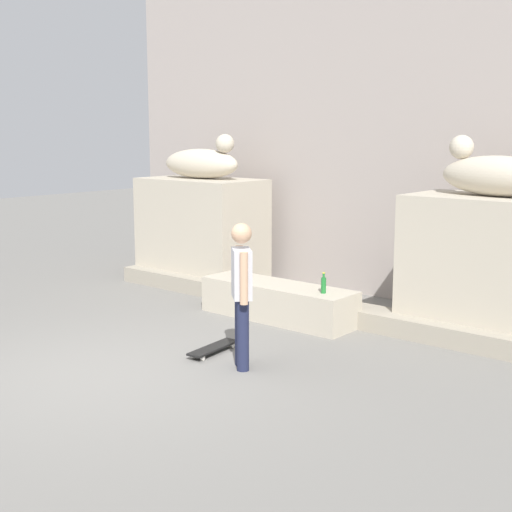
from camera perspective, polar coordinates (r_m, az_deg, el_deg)
ground_plane at (r=8.12m, az=-12.39°, el=-9.41°), size 40.00×40.00×0.00m
facade_wall at (r=11.88m, az=9.30°, el=10.54°), size 10.23×0.60×5.60m
pedestal_left at (r=12.63m, az=-4.40°, el=2.06°), size 2.19×1.26×1.85m
pedestal_right at (r=9.70m, az=18.51°, el=-0.87°), size 2.19×1.26×1.85m
statue_reclining_left at (r=12.49m, az=-4.35°, el=7.54°), size 1.63×0.65×0.78m
statue_reclining_right at (r=9.58m, az=18.73°, el=6.27°), size 1.67×0.81×0.78m
ledge_block at (r=10.17m, az=1.78°, el=-3.69°), size 2.38×0.70×0.52m
skater at (r=7.95m, az=-1.16°, el=-2.68°), size 0.42×0.39×1.67m
skateboard at (r=8.71m, az=-3.46°, el=-7.40°), size 0.29×0.82×0.08m
bottle_brown at (r=10.74m, az=-1.64°, el=-0.80°), size 0.06×0.06×0.32m
bottle_green at (r=9.56m, az=5.47°, el=-2.32°), size 0.07×0.07×0.28m
stair_step at (r=10.58m, az=3.45°, el=-3.88°), size 7.49×0.50×0.26m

